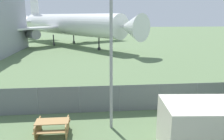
# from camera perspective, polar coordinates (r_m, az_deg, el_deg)

# --- Properties ---
(perimeter_fence) EXTENTS (56.07, 0.07, 1.74)m
(perimeter_fence) POSITION_cam_1_polar(r_m,az_deg,el_deg) (13.95, -8.52, -7.69)
(perimeter_fence) COLOR slate
(perimeter_fence) RESTS_ON ground
(airplane) EXTENTS (28.08, 33.12, 12.62)m
(airplane) POSITION_cam_1_polar(r_m,az_deg,el_deg) (47.03, -11.90, 11.56)
(airplane) COLOR white
(airplane) RESTS_ON ground
(portable_cabin) EXTENTS (4.01, 2.65, 2.36)m
(portable_cabin) POSITION_cam_1_polar(r_m,az_deg,el_deg) (10.72, 23.45, -13.90)
(portable_cabin) COLOR beige
(portable_cabin) RESTS_ON ground
(picnic_bench_open_grass) EXTENTS (1.70, 1.41, 0.76)m
(picnic_bench_open_grass) POSITION_cam_1_polar(r_m,az_deg,el_deg) (11.99, -15.28, -13.93)
(picnic_bench_open_grass) COLOR #A37A47
(picnic_bench_open_grass) RESTS_ON ground
(light_mast) EXTENTS (0.44, 0.44, 7.54)m
(light_mast) POSITION_cam_1_polar(r_m,az_deg,el_deg) (11.02, -0.23, 6.89)
(light_mast) COLOR #99999E
(light_mast) RESTS_ON ground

